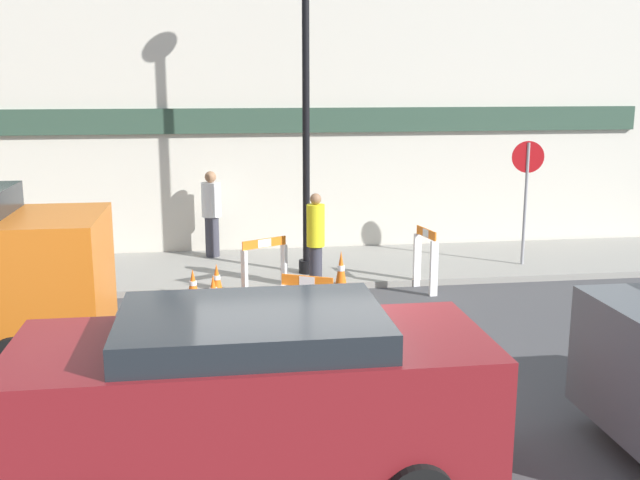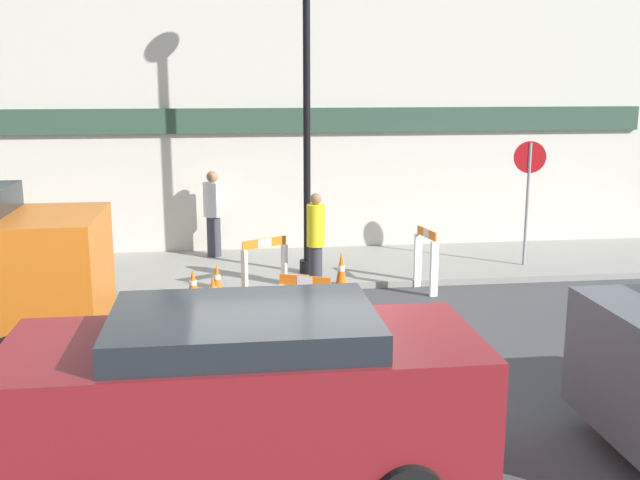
{
  "view_description": "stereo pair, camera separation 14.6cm",
  "coord_description": "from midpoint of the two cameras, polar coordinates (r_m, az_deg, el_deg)",
  "views": [
    {
      "loc": [
        -0.99,
        -8.0,
        3.64
      ],
      "look_at": [
        0.73,
        4.06,
        1.0
      ],
      "focal_mm": 42.0,
      "sensor_mm": 36.0,
      "label": 1
    },
    {
      "loc": [
        -0.84,
        -8.02,
        3.64
      ],
      "look_at": [
        0.73,
        4.06,
        1.0
      ],
      "focal_mm": 42.0,
      "sensor_mm": 36.0,
      "label": 2
    }
  ],
  "objects": [
    {
      "name": "traffic_cone_4",
      "position": [
        12.06,
        -8.47,
        -4.06
      ],
      "size": [
        0.3,
        0.3,
        0.59
      ],
      "color": "black",
      "rests_on": "ground_plane"
    },
    {
      "name": "barricade_0",
      "position": [
        12.77,
        -4.57,
        -1.89
      ],
      "size": [
        0.82,
        0.51,
        0.99
      ],
      "rotation": [
        0.0,
        0.0,
        3.62
      ],
      "color": "white",
      "rests_on": "ground_plane"
    },
    {
      "name": "traffic_cone_0",
      "position": [
        10.6,
        -7.86,
        -6.58
      ],
      "size": [
        0.3,
        0.3,
        0.51
      ],
      "color": "black",
      "rests_on": "ground_plane"
    },
    {
      "name": "barricade_1",
      "position": [
        10.21,
        -1.39,
        -5.41
      ],
      "size": [
        0.71,
        0.43,
        1.04
      ],
      "rotation": [
        0.0,
        0.0,
        5.84
      ],
      "color": "white",
      "rests_on": "ground_plane"
    },
    {
      "name": "streetlamp_post",
      "position": [
        13.41,
        -1.42,
        14.08
      ],
      "size": [
        0.44,
        0.44,
        6.26
      ],
      "color": "black",
      "rests_on": "sidewalk_slab"
    },
    {
      "name": "traffic_cone_1",
      "position": [
        13.01,
        1.29,
        -2.42
      ],
      "size": [
        0.3,
        0.3,
        0.73
      ],
      "color": "black",
      "rests_on": "ground_plane"
    },
    {
      "name": "person_worker",
      "position": [
        12.65,
        -0.66,
        -0.02
      ],
      "size": [
        0.33,
        0.33,
        1.76
      ],
      "rotation": [
        0.0,
        0.0,
        -1.5
      ],
      "color": "#33333D",
      "rests_on": "ground_plane"
    },
    {
      "name": "stop_sign",
      "position": [
        14.7,
        15.19,
        4.23
      ],
      "size": [
        0.59,
        0.15,
        2.38
      ],
      "rotation": [
        0.0,
        0.0,
        2.92
      ],
      "color": "gray",
      "rests_on": "sidewalk_slab"
    },
    {
      "name": "barricade_2",
      "position": [
        13.07,
        7.72,
        -1.42
      ],
      "size": [
        0.26,
        0.71,
        1.11
      ],
      "rotation": [
        0.0,
        0.0,
        8.04
      ],
      "color": "white",
      "rests_on": "ground_plane"
    },
    {
      "name": "person_pedestrian",
      "position": [
        15.11,
        -8.55,
        2.17
      ],
      "size": [
        0.47,
        0.47,
        1.73
      ],
      "rotation": [
        0.0,
        0.0,
        3.38
      ],
      "color": "#33333D",
      "rests_on": "sidewalk_slab"
    },
    {
      "name": "traffic_cone_2",
      "position": [
        12.86,
        -8.2,
        -3.08
      ],
      "size": [
        0.3,
        0.3,
        0.57
      ],
      "color": "black",
      "rests_on": "ground_plane"
    },
    {
      "name": "ground_plane",
      "position": [
        8.85,
        -1.5,
        -12.06
      ],
      "size": [
        60.0,
        60.0,
        0.0
      ],
      "primitive_type": "plane",
      "color": "#424244"
    },
    {
      "name": "storefront_facade",
      "position": [
        15.51,
        -4.79,
        8.9
      ],
      "size": [
        18.0,
        0.22,
        5.5
      ],
      "color": "beige",
      "rests_on": "ground_plane"
    },
    {
      "name": "sidewalk_slab",
      "position": [
        14.43,
        -4.24,
        -2.18
      ],
      "size": [
        18.0,
        2.88,
        0.12
      ],
      "color": "gray",
      "rests_on": "ground_plane"
    },
    {
      "name": "traffic_cone_3",
      "position": [
        12.57,
        -9.98,
        -3.5
      ],
      "size": [
        0.3,
        0.3,
        0.57
      ],
      "color": "black",
      "rests_on": "ground_plane"
    },
    {
      "name": "parked_car_1",
      "position": [
        6.76,
        -5.73,
        -11.32
      ],
      "size": [
        4.15,
        1.88,
        1.67
      ],
      "color": "maroon",
      "rests_on": "ground_plane"
    }
  ]
}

